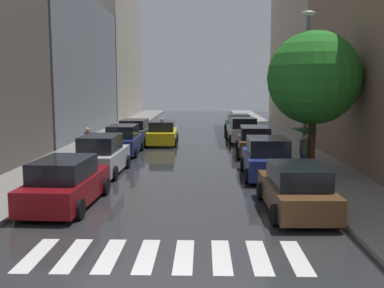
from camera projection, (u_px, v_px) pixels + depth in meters
The scene contains 21 objects.
ground_plane at pixel (191, 142), 32.06m from camera, with size 28.00×72.00×0.04m, color #2A2A2D.
sidewalk_left at pixel (101, 140), 32.21m from camera, with size 3.00×72.00×0.15m, color gray.
sidewalk_right at pixel (281, 141), 31.88m from camera, with size 3.00×72.00×0.15m, color gray.
crosswalk_stripes at pixel (165, 256), 10.73m from camera, with size 6.75×2.20×0.01m.
building_left_mid at pixel (56, 68), 35.81m from camera, with size 6.00×19.16×10.86m, color slate.
building_left_far at pixel (107, 55), 54.81m from camera, with size 6.00×18.70×15.23m, color #9E9384.
building_right_mid at pixel (321, 6), 38.27m from camera, with size 6.00×17.07×21.56m, color #B2A38C.
parked_car_left_nearest at pixel (66, 184), 15.06m from camera, with size 2.22×4.69×1.66m.
parked_car_left_second at pixel (102, 156), 20.45m from camera, with size 2.08×4.38×1.81m.
parked_car_left_third at pixel (123, 141), 26.18m from camera, with size 1.99×4.18×1.74m.
parked_car_left_fourth at pixel (135, 131), 31.90m from camera, with size 2.29×4.44×1.62m.
parked_car_right_nearest at pixel (296, 190), 14.35m from camera, with size 2.11×4.51×1.57m.
parked_car_right_second at pixel (267, 159), 19.72m from camera, with size 2.20×4.27×1.79m.
parked_car_right_third at pixel (254, 142), 25.83m from camera, with size 2.23×4.60×1.70m.
parked_car_right_fourth at pixel (243, 130), 31.94m from camera, with size 2.24×4.15×1.74m.
parked_car_right_fifth at pixel (238, 124), 37.23m from camera, with size 2.20×4.59×1.62m.
taxi_midroad at pixel (162, 133), 30.52m from camera, with size 2.15×4.37×1.81m.
pedestrian_foreground at pixel (304, 139), 20.09m from camera, with size 1.16×1.16×1.97m.
pedestrian_by_kerb at pixel (88, 141), 24.85m from camera, with size 0.36×0.36×1.58m.
street_tree_right at pixel (314, 78), 20.09m from camera, with size 4.22×4.22×6.36m.
lamp_post_right at pixel (306, 80), 20.04m from camera, with size 0.60×0.28×7.19m.
Camera 1 is at (0.90, -7.78, 4.12)m, focal length 41.65 mm.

